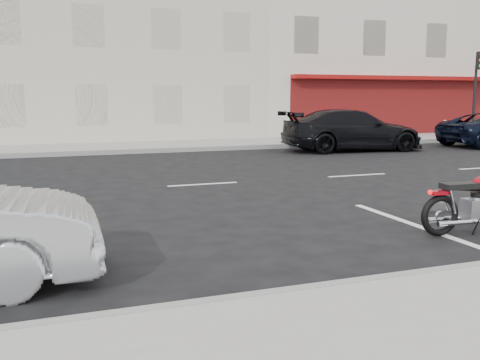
# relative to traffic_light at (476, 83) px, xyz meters

# --- Properties ---
(ground) EXTENTS (120.00, 120.00, 0.00)m
(ground) POSITION_rel_traffic_light_xyz_m (-13.50, -8.33, -2.56)
(ground) COLOR black
(ground) RESTS_ON ground
(sidewalk_far) EXTENTS (80.00, 3.40, 0.15)m
(sidewalk_far) POSITION_rel_traffic_light_xyz_m (-18.50, 0.37, -2.48)
(sidewalk_far) COLOR gray
(sidewalk_far) RESTS_ON ground
(curb_near) EXTENTS (80.00, 0.12, 0.16)m
(curb_near) POSITION_rel_traffic_light_xyz_m (-18.50, -15.33, -2.48)
(curb_near) COLOR gray
(curb_near) RESTS_ON ground
(curb_far) EXTENTS (80.00, 0.12, 0.16)m
(curb_far) POSITION_rel_traffic_light_xyz_m (-18.50, -1.33, -2.48)
(curb_far) COLOR gray
(curb_far) RESTS_ON ground
(bldg_cream) EXTENTS (12.00, 12.00, 11.50)m
(bldg_cream) POSITION_rel_traffic_light_xyz_m (-15.50, 7.97, 3.19)
(bldg_cream) COLOR #BBB29D
(bldg_cream) RESTS_ON ground
(bldg_corner) EXTENTS (14.00, 12.00, 12.50)m
(bldg_corner) POSITION_rel_traffic_light_xyz_m (-2.50, 7.97, 3.69)
(bldg_corner) COLOR beige
(bldg_corner) RESTS_ON ground
(traffic_light) EXTENTS (0.26, 0.30, 3.80)m
(traffic_light) POSITION_rel_traffic_light_xyz_m (0.00, 0.00, 0.00)
(traffic_light) COLOR black
(traffic_light) RESTS_ON sidewalk_far
(fire_hydrant) EXTENTS (0.20, 0.20, 0.72)m
(fire_hydrant) POSITION_rel_traffic_light_xyz_m (-1.50, 0.17, -2.03)
(fire_hydrant) COLOR beige
(fire_hydrant) RESTS_ON sidewalk_far
(car_far) EXTENTS (5.27, 2.53, 1.48)m
(car_far) POSITION_rel_traffic_light_xyz_m (-8.38, -3.01, -1.82)
(car_far) COLOR black
(car_far) RESTS_ON ground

